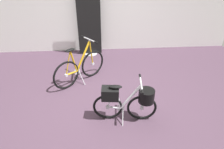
{
  "coord_description": "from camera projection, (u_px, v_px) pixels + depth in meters",
  "views": [
    {
      "loc": [
        -0.12,
        -3.1,
        2.57
      ],
      "look_at": [
        0.11,
        0.18,
        0.55
      ],
      "focal_mm": 33.91,
      "sensor_mm": 36.0,
      "label": 1
    }
  ],
  "objects": [
    {
      "name": "floor_banner_stand",
      "position": [
        89.0,
        27.0,
        5.46
      ],
      "size": [
        0.6,
        0.36,
        1.68
      ],
      "color": "#B7B7BC",
      "rests_on": "ground_plane"
    },
    {
      "name": "display_bike_left",
      "position": [
        80.0,
        67.0,
        4.49
      ],
      "size": [
        1.03,
        0.88,
        0.92
      ],
      "color": "black",
      "rests_on": "ground_plane"
    },
    {
      "name": "folding_bike_foreground",
      "position": [
        128.0,
        100.0,
        3.46
      ],
      "size": [
        1.07,
        0.53,
        0.76
      ],
      "color": "black",
      "rests_on": "ground_plane"
    },
    {
      "name": "ground_plane",
      "position": [
        107.0,
        104.0,
        3.99
      ],
      "size": [
        7.16,
        7.16,
        0.0
      ],
      "primitive_type": "plane",
      "color": "#473342"
    },
    {
      "name": "back_wall",
      "position": [
        101.0,
        0.0,
        5.42
      ],
      "size": [
        7.16,
        0.1,
        2.74
      ],
      "primitive_type": "cube",
      "color": "white",
      "rests_on": "ground_plane"
    }
  ]
}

